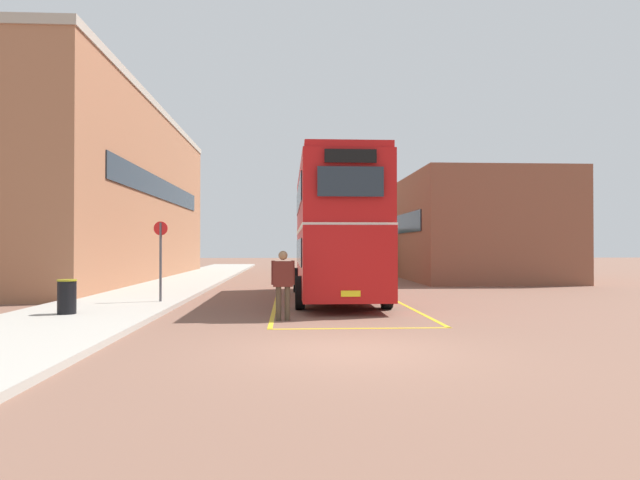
% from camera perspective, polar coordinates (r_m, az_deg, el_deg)
% --- Properties ---
extents(ground_plane, '(135.60, 135.60, 0.00)m').
position_cam_1_polar(ground_plane, '(24.66, -0.59, -5.02)').
color(ground_plane, brown).
extents(sidewalk_left, '(4.00, 57.60, 0.14)m').
position_cam_1_polar(sidewalk_left, '(27.57, -14.48, -4.40)').
color(sidewalk_left, '#A39E93').
rests_on(sidewalk_left, ground).
extents(brick_building_left, '(5.44, 25.96, 9.49)m').
position_cam_1_polar(brick_building_left, '(33.24, -20.07, 4.35)').
color(brick_building_left, '#9E6647').
rests_on(brick_building_left, ground).
extents(depot_building_right, '(7.88, 15.20, 5.81)m').
position_cam_1_polar(depot_building_right, '(35.13, 14.27, 1.04)').
color(depot_building_right, brown).
rests_on(depot_building_right, ground).
extents(double_decker_bus, '(2.90, 10.37, 4.75)m').
position_cam_1_polar(double_decker_bus, '(20.06, 1.50, 1.16)').
color(double_decker_bus, black).
rests_on(double_decker_bus, ground).
extents(single_deck_bus, '(3.56, 8.90, 3.02)m').
position_cam_1_polar(single_deck_bus, '(39.94, 3.08, -1.00)').
color(single_deck_bus, black).
rests_on(single_deck_bus, ground).
extents(pedestrian_boarding, '(0.59, 0.26, 1.77)m').
position_cam_1_polar(pedestrian_boarding, '(14.32, -3.77, -4.04)').
color(pedestrian_boarding, '#473828').
rests_on(pedestrian_boarding, ground).
extents(litter_bin, '(0.49, 0.49, 0.89)m').
position_cam_1_polar(litter_bin, '(15.95, -24.24, -5.25)').
color(litter_bin, black).
rests_on(litter_bin, sidewalk_left).
extents(bus_stop_sign, '(0.44, 0.08, 2.53)m').
position_cam_1_polar(bus_stop_sign, '(18.52, -15.83, -1.27)').
color(bus_stop_sign, '#4C4C51').
rests_on(bus_stop_sign, sidewalk_left).
extents(bay_marking_yellow, '(4.27, 12.36, 0.01)m').
position_cam_1_polar(bay_marking_yellow, '(18.22, 2.00, -6.56)').
color(bay_marking_yellow, gold).
rests_on(bay_marking_yellow, ground).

